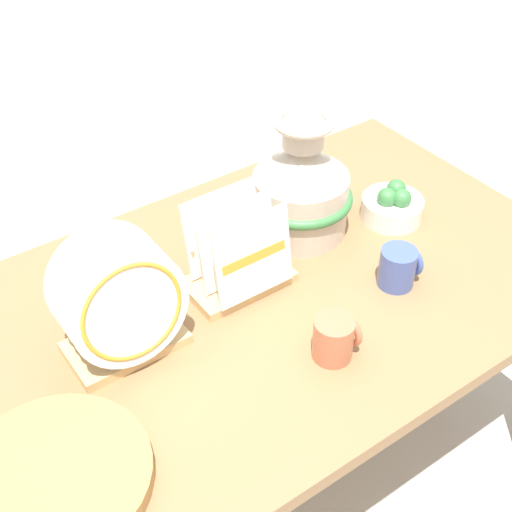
# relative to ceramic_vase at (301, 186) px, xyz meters

# --- Properties ---
(ground_plane) EXTENTS (14.00, 14.00, 0.00)m
(ground_plane) POSITION_rel_ceramic_vase_xyz_m (-0.22, -0.13, -0.84)
(ground_plane) COLOR #B2ADA3
(display_table) EXTENTS (1.47, 0.86, 0.72)m
(display_table) POSITION_rel_ceramic_vase_xyz_m (-0.22, -0.13, -0.20)
(display_table) COLOR olive
(display_table) RESTS_ON ground_plane
(ceramic_vase) EXTENTS (0.25, 0.25, 0.30)m
(ceramic_vase) POSITION_rel_ceramic_vase_xyz_m (0.00, 0.00, 0.00)
(ceramic_vase) COLOR beige
(ceramic_vase) RESTS_ON display_table
(dish_rack_round_plates) EXTENTS (0.23, 0.16, 0.26)m
(dish_rack_round_plates) POSITION_rel_ceramic_vase_xyz_m (-0.52, -0.11, -0.01)
(dish_rack_round_plates) COLOR tan
(dish_rack_round_plates) RESTS_ON display_table
(dish_rack_square_plates) EXTENTS (0.23, 0.15, 0.21)m
(dish_rack_square_plates) POSITION_rel_ceramic_vase_xyz_m (-0.23, -0.08, -0.06)
(dish_rack_square_plates) COLOR tan
(dish_rack_square_plates) RESTS_ON display_table
(wicker_charger_stack) EXTENTS (0.32, 0.32, 0.04)m
(wicker_charger_stack) POSITION_rel_ceramic_vase_xyz_m (-0.75, -0.32, -0.11)
(wicker_charger_stack) COLOR #AD7F47
(wicker_charger_stack) RESTS_ON display_table
(mug_terracotta_glaze) EXTENTS (0.09, 0.08, 0.09)m
(mug_terracotta_glaze) POSITION_rel_ceramic_vase_xyz_m (-0.19, -0.36, -0.08)
(mug_terracotta_glaze) COLOR #B76647
(mug_terracotta_glaze) RESTS_ON display_table
(mug_cobalt_glaze) EXTENTS (0.09, 0.08, 0.09)m
(mug_cobalt_glaze) POSITION_rel_ceramic_vase_xyz_m (0.06, -0.28, -0.08)
(mug_cobalt_glaze) COLOR #42569E
(mug_cobalt_glaze) RESTS_ON display_table
(fruit_bowl) EXTENTS (0.15, 0.15, 0.09)m
(fruit_bowl) POSITION_rel_ceramic_vase_xyz_m (0.21, -0.09, -0.09)
(fruit_bowl) COLOR white
(fruit_bowl) RESTS_ON display_table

